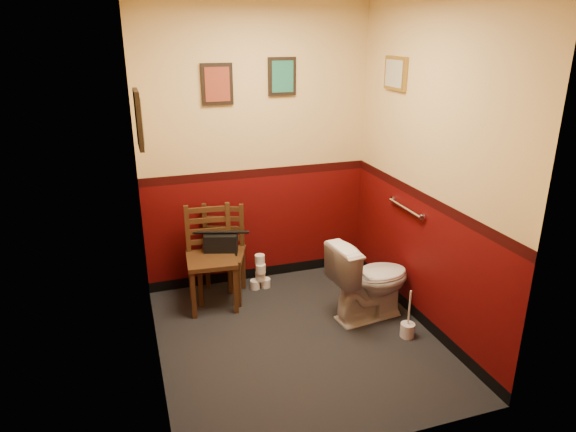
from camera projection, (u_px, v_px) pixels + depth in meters
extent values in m
cube|color=black|center=(297.00, 340.00, 4.22)|extent=(2.20, 2.40, 0.00)
cube|color=#490606|center=(256.00, 148.00, 4.83)|extent=(2.20, 0.00, 2.70)
cube|color=#490606|center=(374.00, 244.00, 2.69)|extent=(2.20, 0.00, 2.70)
cube|color=#490606|center=(144.00, 197.00, 3.43)|extent=(0.00, 2.40, 2.70)
cube|color=#490606|center=(429.00, 170.00, 4.08)|extent=(0.00, 2.40, 2.70)
cylinder|color=silver|center=(405.00, 208.00, 4.43)|extent=(0.03, 0.50, 0.03)
cylinder|color=silver|center=(423.00, 217.00, 4.21)|extent=(0.02, 0.06, 0.06)
cylinder|color=silver|center=(393.00, 199.00, 4.66)|extent=(0.02, 0.06, 0.06)
cube|color=black|center=(217.00, 84.00, 4.50)|extent=(0.28, 0.03, 0.36)
cube|color=maroon|center=(217.00, 84.00, 4.49)|extent=(0.22, 0.01, 0.30)
cube|color=black|center=(282.00, 76.00, 4.66)|extent=(0.26, 0.03, 0.34)
cube|color=#206752|center=(283.00, 77.00, 4.64)|extent=(0.20, 0.01, 0.28)
cube|color=black|center=(138.00, 119.00, 3.36)|extent=(0.03, 0.30, 0.38)
cube|color=tan|center=(141.00, 119.00, 3.36)|extent=(0.01, 0.24, 0.31)
cube|color=olive|center=(396.00, 73.00, 4.37)|extent=(0.03, 0.34, 0.28)
cube|color=tan|center=(394.00, 73.00, 4.36)|extent=(0.01, 0.28, 0.22)
imported|color=white|center=(370.00, 280.00, 4.45)|extent=(0.77, 0.49, 0.71)
cylinder|color=silver|center=(407.00, 330.00, 4.25)|extent=(0.12, 0.12, 0.12)
cylinder|color=silver|center=(409.00, 309.00, 4.18)|extent=(0.02, 0.02, 0.34)
cube|color=#422714|center=(211.00, 260.00, 4.60)|extent=(0.46, 0.46, 0.04)
cube|color=#422714|center=(193.00, 294.00, 4.47)|extent=(0.04, 0.04, 0.46)
cube|color=#422714|center=(191.00, 276.00, 4.80)|extent=(0.04, 0.04, 0.46)
cube|color=#422714|center=(236.00, 290.00, 4.55)|extent=(0.04, 0.04, 0.46)
cube|color=#422714|center=(230.00, 272.00, 4.89)|extent=(0.04, 0.04, 0.46)
cube|color=#422714|center=(187.00, 230.00, 4.65)|extent=(0.04, 0.04, 0.46)
cube|color=#422714|center=(228.00, 226.00, 4.73)|extent=(0.04, 0.04, 0.46)
cube|color=#422714|center=(209.00, 241.00, 4.73)|extent=(0.35, 0.05, 0.05)
cube|color=#422714|center=(208.00, 231.00, 4.70)|extent=(0.35, 0.05, 0.05)
cube|color=#422714|center=(208.00, 220.00, 4.66)|extent=(0.35, 0.05, 0.05)
cube|color=#422714|center=(207.00, 210.00, 4.63)|extent=(0.35, 0.05, 0.05)
cube|color=#422714|center=(222.00, 255.00, 4.75)|extent=(0.52, 0.52, 0.04)
cube|color=#422714|center=(201.00, 284.00, 4.67)|extent=(0.05, 0.05, 0.44)
cube|color=#422714|center=(208.00, 268.00, 5.00)|extent=(0.05, 0.05, 0.44)
cube|color=#422714|center=(239.00, 285.00, 4.66)|extent=(0.05, 0.05, 0.44)
cube|color=#422714|center=(243.00, 268.00, 4.99)|extent=(0.05, 0.05, 0.44)
cube|color=#422714|center=(205.00, 226.00, 4.85)|extent=(0.05, 0.05, 0.44)
cube|color=#422714|center=(242.00, 226.00, 4.84)|extent=(0.05, 0.05, 0.44)
cube|color=#422714|center=(224.00, 238.00, 4.89)|extent=(0.32, 0.14, 0.04)
cube|color=#422714|center=(224.00, 228.00, 4.85)|extent=(0.32, 0.14, 0.04)
cube|color=#422714|center=(223.00, 219.00, 4.82)|extent=(0.32, 0.14, 0.04)
cube|color=#422714|center=(223.00, 209.00, 4.79)|extent=(0.32, 0.14, 0.04)
cube|color=black|center=(221.00, 244.00, 4.71)|extent=(0.33, 0.23, 0.19)
cylinder|color=black|center=(220.00, 232.00, 4.67)|extent=(0.26, 0.10, 0.03)
cylinder|color=silver|center=(255.00, 284.00, 5.04)|extent=(0.10, 0.10, 0.09)
cylinder|color=silver|center=(265.00, 283.00, 5.07)|extent=(0.10, 0.10, 0.09)
cylinder|color=silver|center=(260.00, 276.00, 5.02)|extent=(0.10, 0.10, 0.09)
cylinder|color=silver|center=(261.00, 269.00, 4.97)|extent=(0.10, 0.10, 0.09)
cylinder|color=silver|center=(260.00, 259.00, 4.97)|extent=(0.10, 0.10, 0.09)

